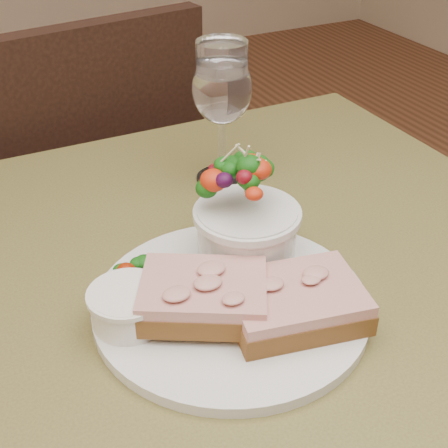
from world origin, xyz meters
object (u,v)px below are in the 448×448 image
dinner_plate (231,304)px  cafe_table (241,349)px  wine_glass (222,93)px  ramekin (128,305)px  sandwich_back (203,295)px  salad_bowl (247,211)px  sandwich_front (295,302)px  chair_far (82,281)px

dinner_plate → cafe_table: bearing=47.8°
dinner_plate → wine_glass: 0.29m
cafe_table → ramekin: 0.19m
cafe_table → sandwich_back: 0.16m
ramekin → cafe_table: bearing=8.9°
ramekin → salad_bowl: salad_bowl is taller
salad_bowl → ramekin: bearing=-164.5°
sandwich_front → wine_glass: 0.31m
chair_far → sandwich_back: bearing=79.7°
sandwich_back → chair_far: bearing=117.5°
chair_far → wine_glass: (0.13, -0.46, 0.58)m
cafe_table → sandwich_back: bearing=-146.0°
chair_far → salad_bowl: chair_far is taller
salad_bowl → chair_far: bearing=95.6°
dinner_plate → wine_glass: bearing=65.6°
sandwich_back → salad_bowl: (0.08, 0.06, 0.03)m
ramekin → chair_far: bearing=82.9°
dinner_plate → sandwich_back: 0.05m
dinner_plate → sandwich_front: (0.04, -0.05, 0.02)m
salad_bowl → dinner_plate: bearing=-130.2°
dinner_plate → ramekin: (-0.10, 0.01, 0.03)m
cafe_table → sandwich_back: (-0.07, -0.04, 0.14)m
cafe_table → wine_glass: size_ratio=4.57×
cafe_table → salad_bowl: (0.01, 0.02, 0.17)m
salad_bowl → sandwich_back: bearing=-141.4°
dinner_plate → salad_bowl: salad_bowl is taller
dinner_plate → salad_bowl: (0.05, 0.06, 0.07)m
sandwich_back → wine_glass: (0.14, 0.25, 0.09)m
sandwich_front → chair_far: bearing=105.6°
dinner_plate → sandwich_front: bearing=-47.9°
sandwich_front → ramekin: size_ratio=2.04×
cafe_table → chair_far: 0.75m
dinner_plate → sandwich_front: sandwich_front is taller
chair_far → wine_glass: bearing=96.6°
sandwich_back → salad_bowl: size_ratio=1.16×
chair_far → wine_glass: size_ratio=5.14×
chair_far → wine_glass: 0.75m
sandwich_front → sandwich_back: size_ratio=0.96×
sandwich_back → salad_bowl: salad_bowl is taller
dinner_plate → ramekin: size_ratio=3.96×
cafe_table → dinner_plate: size_ratio=2.91×
cafe_table → wine_glass: wine_glass is taller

